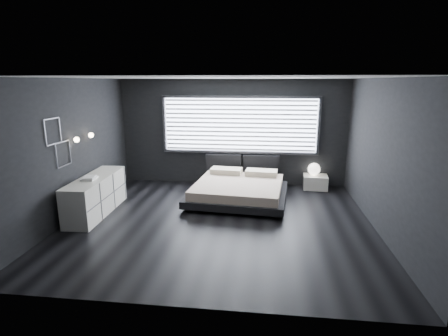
# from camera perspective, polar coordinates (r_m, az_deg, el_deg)

# --- Properties ---
(room) EXTENTS (6.04, 6.00, 2.80)m
(room) POSITION_cam_1_polar(r_m,az_deg,el_deg) (6.66, -0.85, 2.41)
(room) COLOR black
(room) RESTS_ON ground
(window) EXTENTS (4.14, 0.09, 1.52)m
(window) POSITION_cam_1_polar(r_m,az_deg,el_deg) (9.25, 2.58, 7.00)
(window) COLOR white
(window) RESTS_ON ground
(headboard) EXTENTS (1.96, 0.16, 0.52)m
(headboard) POSITION_cam_1_polar(r_m,az_deg,el_deg) (9.38, 3.00, 0.64)
(headboard) COLOR black
(headboard) RESTS_ON ground
(sconce_near) EXTENTS (0.18, 0.11, 0.11)m
(sconce_near) POSITION_cam_1_polar(r_m,az_deg,el_deg) (7.60, -22.96, 4.28)
(sconce_near) COLOR silver
(sconce_near) RESTS_ON ground
(sconce_far) EXTENTS (0.18, 0.11, 0.11)m
(sconce_far) POSITION_cam_1_polar(r_m,az_deg,el_deg) (8.12, -20.91, 5.03)
(sconce_far) COLOR silver
(sconce_far) RESTS_ON ground
(wall_art_upper) EXTENTS (0.01, 0.48, 0.48)m
(wall_art_upper) POSITION_cam_1_polar(r_m,az_deg,el_deg) (7.11, -26.15, 5.39)
(wall_art_upper) COLOR #47474C
(wall_art_upper) RESTS_ON ground
(wall_art_lower) EXTENTS (0.01, 0.48, 0.48)m
(wall_art_lower) POSITION_cam_1_polar(r_m,az_deg,el_deg) (7.39, -24.73, 2.11)
(wall_art_lower) COLOR #47474C
(wall_art_lower) RESTS_ON ground
(bed) EXTENTS (2.39, 2.30, 0.57)m
(bed) POSITION_cam_1_polar(r_m,az_deg,el_deg) (8.23, 2.41, -3.49)
(bed) COLOR black
(bed) RESTS_ON ground
(nightstand) EXTENTS (0.64, 0.55, 0.36)m
(nightstand) POSITION_cam_1_polar(r_m,az_deg,el_deg) (9.42, 14.66, -2.21)
(nightstand) COLOR white
(nightstand) RESTS_ON ground
(orb_lamp) EXTENTS (0.31, 0.31, 0.31)m
(orb_lamp) POSITION_cam_1_polar(r_m,az_deg,el_deg) (9.37, 14.48, -0.16)
(orb_lamp) COLOR white
(orb_lamp) RESTS_ON nightstand
(dresser) EXTENTS (0.61, 1.99, 0.79)m
(dresser) POSITION_cam_1_polar(r_m,az_deg,el_deg) (7.88, -20.13, -4.17)
(dresser) COLOR white
(dresser) RESTS_ON ground
(book_stack) EXTENTS (0.28, 0.36, 0.07)m
(book_stack) POSITION_cam_1_polar(r_m,az_deg,el_deg) (7.61, -21.14, -1.54)
(book_stack) COLOR silver
(book_stack) RESTS_ON dresser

